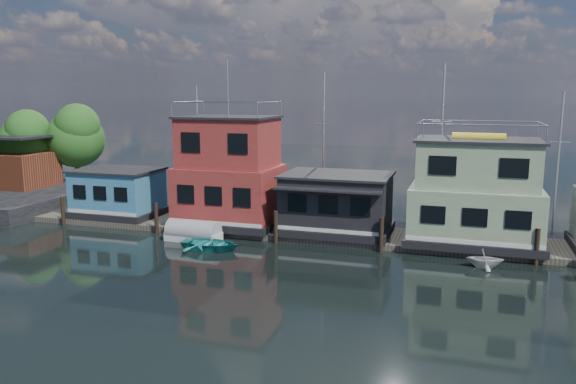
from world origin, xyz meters
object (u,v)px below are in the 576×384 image
(houseboat_dark, at_px, (337,203))
(dinghy_teal, at_px, (211,244))
(tarp_runabout, at_px, (193,233))
(houseboat_red, at_px, (229,174))
(houseboat_green, at_px, (475,194))
(dinghy_white, at_px, (485,258))
(houseboat_blue, at_px, (118,193))

(houseboat_dark, distance_m, dinghy_teal, 9.13)
(tarp_runabout, bearing_deg, houseboat_red, 79.07)
(tarp_runabout, bearing_deg, dinghy_teal, -35.22)
(houseboat_green, distance_m, dinghy_white, 5.21)
(tarp_runabout, relative_size, dinghy_white, 1.84)
(houseboat_dark, relative_size, tarp_runabout, 1.92)
(houseboat_blue, height_order, houseboat_dark, houseboat_dark)
(houseboat_green, height_order, dinghy_teal, houseboat_green)
(houseboat_red, relative_size, houseboat_green, 1.41)
(houseboat_dark, height_order, dinghy_white, houseboat_dark)
(dinghy_teal, relative_size, dinghy_white, 1.82)
(houseboat_red, bearing_deg, houseboat_green, 0.00)
(houseboat_red, relative_size, tarp_runabout, 3.08)
(houseboat_green, bearing_deg, houseboat_dark, -179.88)
(tarp_runabout, relative_size, dinghy_teal, 1.01)
(houseboat_dark, height_order, dinghy_teal, houseboat_dark)
(houseboat_green, xyz_separation_m, dinghy_white, (0.63, -4.22, -3.00))
(houseboat_red, distance_m, dinghy_white, 18.47)
(dinghy_teal, distance_m, dinghy_white, 16.64)
(houseboat_dark, xyz_separation_m, tarp_runabout, (-9.00, -3.93, -1.85))
(houseboat_green, bearing_deg, dinghy_teal, -160.72)
(houseboat_red, distance_m, tarp_runabout, 5.39)
(houseboat_red, height_order, tarp_runabout, houseboat_red)
(houseboat_red, height_order, houseboat_dark, houseboat_red)
(houseboat_dark, bearing_deg, houseboat_blue, 179.94)
(houseboat_blue, xyz_separation_m, dinghy_teal, (10.55, -5.58, -1.81))
(houseboat_red, relative_size, dinghy_white, 5.66)
(houseboat_dark, bearing_deg, houseboat_green, 0.12)
(houseboat_red, bearing_deg, houseboat_blue, -180.00)
(houseboat_blue, bearing_deg, dinghy_white, -8.83)
(houseboat_blue, relative_size, dinghy_white, 3.05)
(dinghy_teal, bearing_deg, houseboat_blue, 61.41)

